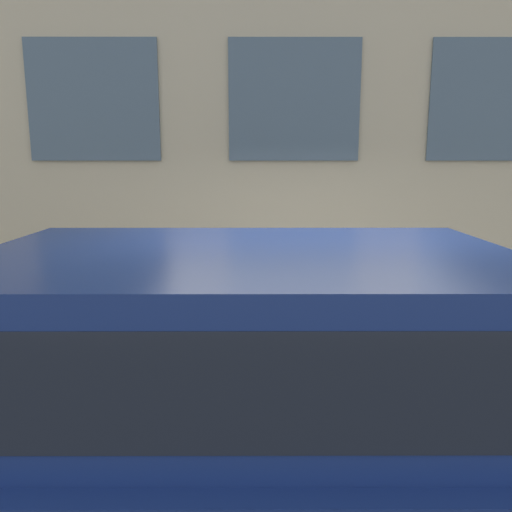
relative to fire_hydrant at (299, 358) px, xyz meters
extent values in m
plane|color=#514F4C|center=(-0.54, -0.09, -0.57)|extent=(80.00, 80.00, 0.00)
cube|color=#A8A093|center=(0.83, -0.09, -0.48)|extent=(2.74, 60.00, 0.17)
cube|color=#4C6070|center=(2.18, -2.56, 2.47)|extent=(0.03, 1.62, 1.46)
cube|color=#4C6070|center=(2.18, -0.09, 2.47)|extent=(0.03, 1.62, 1.46)
cube|color=#4C6070|center=(2.18, 2.38, 2.47)|extent=(0.03, 1.62, 1.46)
cylinder|color=#2D7260|center=(0.00, 0.00, -0.38)|extent=(0.32, 0.32, 0.04)
cylinder|color=#2D7260|center=(0.00, 0.00, -0.07)|extent=(0.24, 0.24, 0.66)
sphere|color=#2C5D50|center=(0.00, 0.00, 0.26)|extent=(0.25, 0.25, 0.25)
cylinder|color=black|center=(0.00, 0.00, 0.33)|extent=(0.08, 0.08, 0.10)
cylinder|color=#2D7260|center=(0.00, -0.17, 0.01)|extent=(0.09, 0.10, 0.09)
cylinder|color=#2D7260|center=(0.00, 0.17, 0.01)|extent=(0.09, 0.10, 0.09)
cylinder|color=#998466|center=(0.48, 0.77, -0.04)|extent=(0.11, 0.11, 0.72)
cylinder|color=#998466|center=(0.63, 0.77, -0.04)|extent=(0.11, 0.11, 0.72)
cube|color=red|center=(0.56, 0.77, 0.59)|extent=(0.20, 0.14, 0.54)
cylinder|color=red|center=(0.42, 0.77, 0.61)|extent=(0.08, 0.08, 0.51)
cylinder|color=red|center=(0.70, 0.77, 0.61)|extent=(0.08, 0.08, 0.51)
sphere|color=brown|center=(0.56, 0.77, 0.98)|extent=(0.24, 0.24, 0.24)
cylinder|color=black|center=(-0.82, 1.91, -0.19)|extent=(0.24, 0.75, 0.75)
cylinder|color=black|center=(-0.82, -0.81, -0.19)|extent=(0.24, 0.75, 0.75)
cube|color=navy|center=(-1.68, 0.55, 0.18)|extent=(1.97, 4.39, 0.73)
cube|color=navy|center=(-1.68, 0.44, 0.91)|extent=(1.74, 2.72, 0.74)
cube|color=#1E232D|center=(-1.68, 0.44, 0.91)|extent=(1.75, 2.50, 0.47)
camera|label=1|loc=(-4.19, 0.40, 1.72)|focal=35.00mm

